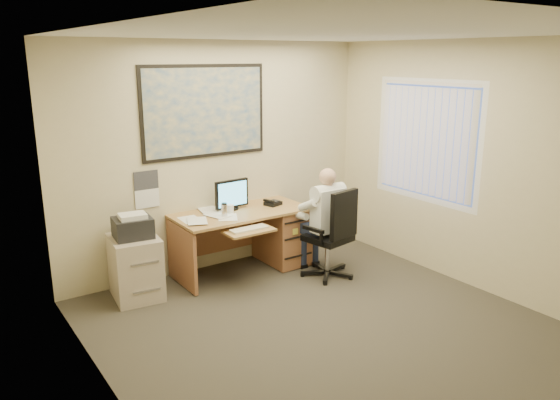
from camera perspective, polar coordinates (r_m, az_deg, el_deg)
room_shell at (r=4.75m, az=6.54°, el=0.47°), size 4.00×4.50×2.70m
desk at (r=6.70m, az=-1.65°, el=-3.27°), size 1.60×0.97×1.10m
world_map at (r=6.40m, az=-7.84°, el=9.15°), size 1.56×0.03×1.06m
wall_calendar at (r=6.24m, az=-13.76°, el=1.08°), size 0.28×0.01×0.42m
window_blinds at (r=6.64m, az=15.02°, el=5.94°), size 0.06×1.40×1.30m
filing_cabinet at (r=6.03m, az=-14.89°, el=-6.24°), size 0.55×0.63×0.94m
office_chair at (r=6.41m, az=5.21°, el=-5.39°), size 0.74×0.74×1.07m
person at (r=6.36m, az=4.89°, el=-2.37°), size 0.53×0.75×1.29m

